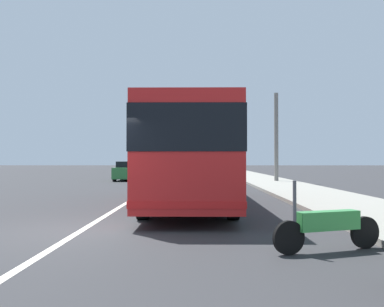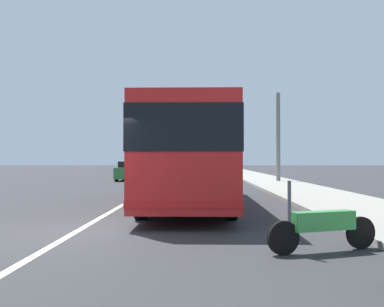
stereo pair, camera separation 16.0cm
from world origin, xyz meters
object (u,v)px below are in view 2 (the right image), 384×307
at_px(motorcycle_nearest_curb, 323,226).
at_px(car_behind_bus, 131,171).
at_px(car_side_street, 203,168).
at_px(coach_bus, 190,153).
at_px(utility_pole, 278,138).
at_px(car_oncoming, 196,167).

distance_m(motorcycle_nearest_curb, car_behind_bus, 24.88).
height_order(motorcycle_nearest_curb, car_side_street, car_side_street).
height_order(coach_bus, car_behind_bus, coach_bus).
bearing_deg(motorcycle_nearest_curb, car_side_street, -105.88).
bearing_deg(car_side_street, coach_bus, 175.32).
bearing_deg(car_side_street, utility_pole, -164.91).
distance_m(car_side_street, utility_pole, 16.36).
xyz_separation_m(coach_bus, car_side_street, (29.03, -0.65, -1.11)).
bearing_deg(car_oncoming, car_side_street, -174.18).
height_order(coach_bus, car_side_street, coach_bus).
relative_size(coach_bus, car_side_street, 2.37).
xyz_separation_m(coach_bus, car_behind_bus, (16.65, 5.04, -1.14)).
bearing_deg(utility_pole, motorcycle_nearest_curb, 170.94).
bearing_deg(car_behind_bus, coach_bus, 17.22).
height_order(motorcycle_nearest_curb, utility_pole, utility_pole).
xyz_separation_m(motorcycle_nearest_curb, utility_pole, (20.76, -3.31, 2.68)).
bearing_deg(utility_pole, car_behind_bus, 74.68).
distance_m(motorcycle_nearest_curb, car_oncoming, 42.73).
distance_m(coach_bus, motorcycle_nearest_curb, 7.62).
height_order(car_oncoming, utility_pole, utility_pole).
height_order(car_side_street, utility_pole, utility_pole).
bearing_deg(car_side_street, car_oncoming, 4.26).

